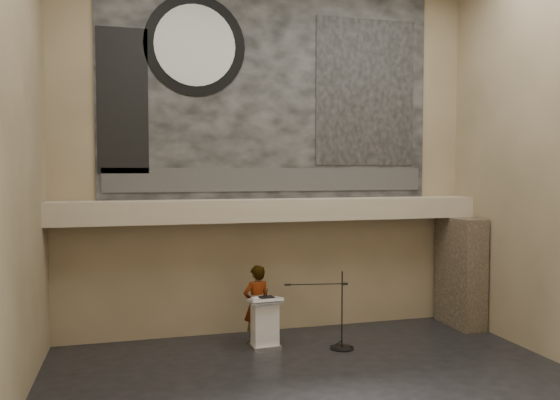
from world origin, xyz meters
name	(u,v)px	position (x,y,z in m)	size (l,w,h in m)	color
floor	(328,395)	(0.00, 0.00, 0.00)	(10.00, 10.00, 0.00)	black
wall_back	(271,154)	(0.00, 4.00, 4.25)	(10.00, 0.02, 8.50)	#796A4D
wall_front	(473,130)	(0.00, -4.00, 4.25)	(10.00, 0.02, 8.50)	#796A4D
wall_left	(4,143)	(-5.00, 0.00, 4.25)	(0.02, 8.00, 8.50)	#796A4D
soffit	(276,210)	(0.00, 3.60, 2.95)	(10.00, 0.80, 0.50)	tan
sprinkler_left	(207,224)	(-1.60, 3.55, 2.67)	(0.04, 0.04, 0.06)	#B2893D
sprinkler_right	(352,220)	(1.90, 3.55, 2.67)	(0.04, 0.04, 0.06)	#B2893D
banner	(272,93)	(0.00, 3.97, 5.70)	(8.00, 0.05, 5.00)	black
banner_text_strip	(272,180)	(0.00, 3.93, 3.65)	(7.76, 0.02, 0.55)	#303030
banner_clock_rim	(195,45)	(-1.80, 3.93, 6.70)	(2.30, 2.30, 0.02)	black
banner_clock_face	(195,45)	(-1.80, 3.91, 6.70)	(1.84, 1.84, 0.02)	silver
banner_building_print	(366,92)	(2.40, 3.93, 5.80)	(2.60, 0.02, 3.60)	black
banner_brick_print	(123,101)	(-3.40, 3.93, 5.40)	(1.10, 0.02, 3.20)	black
stone_pier	(461,272)	(4.65, 3.15, 1.35)	(0.60, 1.40, 2.70)	#3F3327
lectern	(265,323)	(-0.47, 2.71, 0.55)	(0.73, 0.55, 1.13)	silver
binder	(267,297)	(-0.44, 2.69, 1.12)	(0.30, 0.24, 0.04)	black
papers	(259,298)	(-0.60, 2.72, 1.10)	(0.22, 0.31, 0.01)	silver
speaker_person	(257,305)	(-0.58, 3.03, 0.88)	(0.64, 0.42, 1.77)	white
mic_stand	(340,337)	(1.09, 2.25, 0.25)	(1.49, 0.52, 1.69)	black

